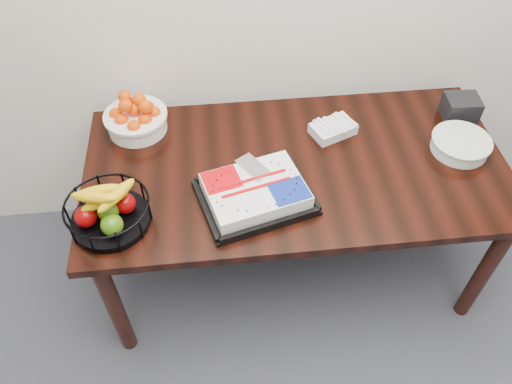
{
  "coord_description": "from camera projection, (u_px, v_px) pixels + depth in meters",
  "views": [
    {
      "loc": [
        -0.33,
        0.52,
        2.26
      ],
      "look_at": [
        -0.2,
        1.79,
        0.83
      ],
      "focal_mm": 35.0,
      "sensor_mm": 36.0,
      "label": 1
    }
  ],
  "objects": [
    {
      "name": "fork_bag",
      "position": [
        333.0,
        128.0,
        2.24
      ],
      "size": [
        0.22,
        0.19,
        0.06
      ],
      "color": "silver",
      "rests_on": "table"
    },
    {
      "name": "plate_stack",
      "position": [
        460.0,
        145.0,
        2.16
      ],
      "size": [
        0.26,
        0.26,
        0.06
      ],
      "color": "white",
      "rests_on": "table"
    },
    {
      "name": "napkin_box",
      "position": [
        461.0,
        108.0,
        2.29
      ],
      "size": [
        0.16,
        0.14,
        0.11
      ],
      "primitive_type": "cube",
      "rotation": [
        0.0,
        0.0,
        -0.07
      ],
      "color": "black",
      "rests_on": "table"
    },
    {
      "name": "cake_tray",
      "position": [
        255.0,
        193.0,
        1.96
      ],
      "size": [
        0.5,
        0.44,
        0.09
      ],
      "color": "black",
      "rests_on": "table"
    },
    {
      "name": "fruit_basket",
      "position": [
        108.0,
        211.0,
        1.86
      ],
      "size": [
        0.32,
        0.32,
        0.17
      ],
      "color": "black",
      "rests_on": "table"
    },
    {
      "name": "table",
      "position": [
        295.0,
        178.0,
        2.19
      ],
      "size": [
        1.8,
        0.9,
        0.75
      ],
      "color": "black",
      "rests_on": "ground"
    },
    {
      "name": "tangerine_bowl",
      "position": [
        135.0,
        116.0,
        2.22
      ],
      "size": [
        0.28,
        0.28,
        0.18
      ],
      "color": "white",
      "rests_on": "table"
    }
  ]
}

